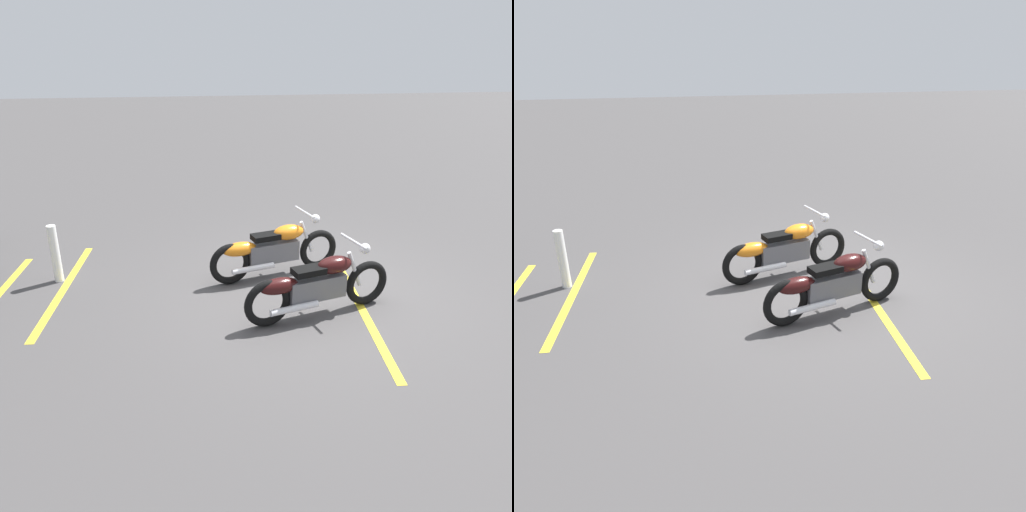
% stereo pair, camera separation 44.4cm
% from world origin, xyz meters
% --- Properties ---
extents(ground_plane, '(60.00, 60.00, 0.00)m').
position_xyz_m(ground_plane, '(0.00, 0.00, 0.00)').
color(ground_plane, '#474444').
extents(motorcycle_bright_foreground, '(2.18, 0.82, 1.04)m').
position_xyz_m(motorcycle_bright_foreground, '(0.53, -0.65, 0.46)').
color(motorcycle_bright_foreground, black).
rests_on(motorcycle_bright_foreground, ground).
extents(motorcycle_dark_foreground, '(2.18, 0.82, 1.04)m').
position_xyz_m(motorcycle_dark_foreground, '(0.17, 0.69, 0.46)').
color(motorcycle_dark_foreground, black).
rests_on(motorcycle_dark_foreground, ground).
extents(bollard_post, '(0.14, 0.14, 0.93)m').
position_xyz_m(bollard_post, '(3.93, -0.95, 0.47)').
color(bollard_post, white).
rests_on(bollard_post, ground).
extents(parking_stripe_near, '(0.36, 3.20, 0.01)m').
position_xyz_m(parking_stripe_near, '(-0.54, 0.76, 0.00)').
color(parking_stripe_near, yellow).
rests_on(parking_stripe_near, ground).
extents(parking_stripe_mid, '(0.36, 3.20, 0.01)m').
position_xyz_m(parking_stripe_mid, '(3.81, -0.69, 0.00)').
color(parking_stripe_mid, yellow).
rests_on(parking_stripe_mid, ground).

